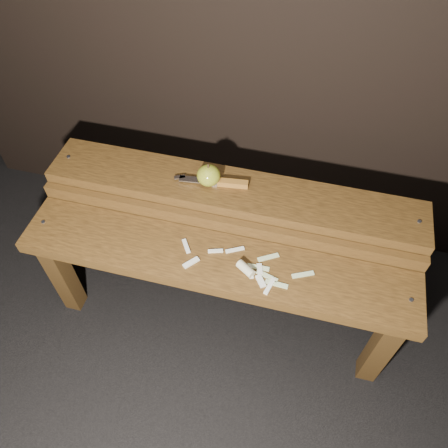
% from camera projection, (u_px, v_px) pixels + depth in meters
% --- Properties ---
extents(ground, '(60.00, 60.00, 0.00)m').
position_uv_depth(ground, '(220.00, 311.00, 1.64)').
color(ground, black).
extents(bench_front_tier, '(1.20, 0.20, 0.42)m').
position_uv_depth(bench_front_tier, '(214.00, 274.00, 1.33)').
color(bench_front_tier, '#38230E').
rests_on(bench_front_tier, ground).
extents(bench_rear_tier, '(1.20, 0.21, 0.50)m').
position_uv_depth(bench_rear_tier, '(232.00, 206.00, 1.42)').
color(bench_rear_tier, '#38230E').
rests_on(bench_rear_tier, ground).
extents(apple, '(0.07, 0.07, 0.08)m').
position_uv_depth(apple, '(209.00, 175.00, 1.34)').
color(apple, olive).
rests_on(apple, bench_rear_tier).
extents(knife, '(0.24, 0.05, 0.02)m').
position_uv_depth(knife, '(223.00, 182.00, 1.36)').
color(knife, '#935B20').
rests_on(knife, bench_rear_tier).
extents(apple_scraps, '(0.41, 0.15, 0.03)m').
position_uv_depth(apple_scraps, '(247.00, 268.00, 1.26)').
color(apple_scraps, beige).
rests_on(apple_scraps, bench_front_tier).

